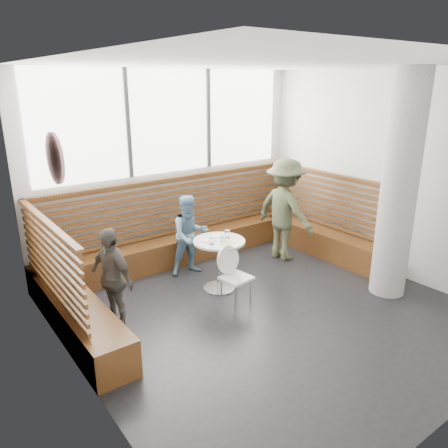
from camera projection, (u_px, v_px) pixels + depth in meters
room at (271, 198)px, 5.47m from camera, size 5.00×5.00×3.20m
booth at (196, 246)px, 7.20m from camera, size 5.00×2.50×1.44m
concrete_column at (399, 187)px, 6.06m from camera, size 0.50×0.50×3.20m
wall_art at (55, 158)px, 4.17m from camera, size 0.03×0.50×0.50m
cafe_table at (219, 254)px, 6.45m from camera, size 0.77×0.77×0.79m
cafe_chair at (233, 271)px, 6.06m from camera, size 0.40×0.39×0.83m
adult_man at (285, 210)px, 7.52m from camera, size 0.75×1.20×1.78m
child_back at (190, 235)px, 6.99m from camera, size 0.71×0.60×1.31m
child_left at (112, 278)px, 5.46m from camera, size 0.50×0.83×1.32m
plate_near at (208, 240)px, 6.36m from camera, size 0.21×0.21×0.02m
plate_far at (218, 236)px, 6.55m from camera, size 0.20×0.20×0.01m
glass_left at (212, 241)px, 6.20m from camera, size 0.06×0.06×0.10m
glass_mid at (223, 238)px, 6.30m from camera, size 0.07×0.07×0.11m
glass_right at (227, 234)px, 6.47m from camera, size 0.08×0.08×0.12m
menu_card at (227, 243)px, 6.27m from camera, size 0.23×0.19×0.00m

